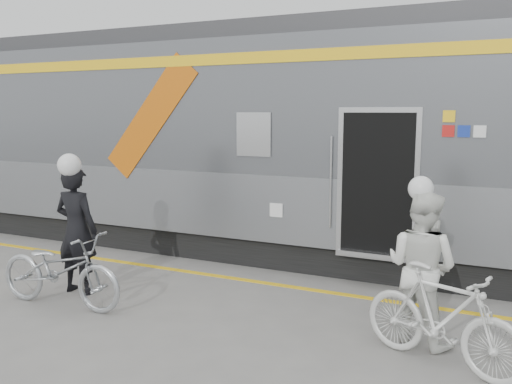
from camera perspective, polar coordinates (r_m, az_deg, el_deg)
The scene contains 9 objects.
ground at distance 6.35m, azimuth -1.45°, elevation -15.85°, with size 90.00×90.00×0.00m, color slate.
train at distance 10.17m, azimuth 2.44°, elevation 5.31°, with size 24.00×3.17×4.10m.
safety_strip at distance 8.19m, azimuth 5.41°, elevation -10.14°, with size 24.00×0.12×0.01m, color yellow.
man at distance 8.22m, azimuth -18.36°, elevation -3.80°, with size 0.68×0.44×1.86m, color black.
bicycle_left at distance 7.80m, azimuth -19.94°, elevation -7.68°, with size 0.68×1.95×1.02m, color #ADB1B5.
woman at distance 6.43m, azimuth 17.02°, elevation -7.60°, with size 0.85×0.66×1.75m, color white.
bicycle_right at distance 5.99m, azimuth 19.00°, elevation -12.38°, with size 0.50×1.76×1.06m, color silver.
helmet_man at distance 8.07m, azimuth -18.72°, elevation 3.79°, with size 0.32×0.32×0.32m, color white.
helmet_woman at distance 6.24m, azimuth 17.42°, elevation 1.40°, with size 0.28×0.28×0.28m, color white.
Camera 1 is at (2.60, -5.17, 2.62)m, focal length 38.00 mm.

